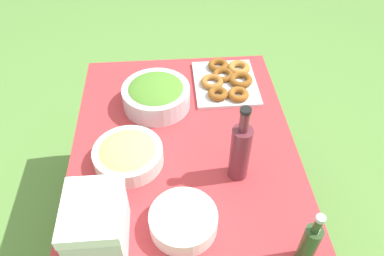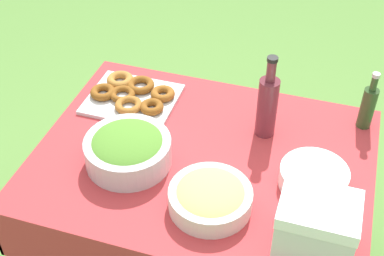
{
  "view_description": "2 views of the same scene",
  "coord_description": "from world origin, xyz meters",
  "px_view_note": "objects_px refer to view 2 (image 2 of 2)",
  "views": [
    {
      "loc": [
        1.1,
        -0.05,
        1.89
      ],
      "look_at": [
        0.0,
        0.04,
        0.79
      ],
      "focal_mm": 35.0,
      "sensor_mm": 36.0,
      "label": 1
    },
    {
      "loc": [
        0.4,
        -1.4,
        2.08
      ],
      "look_at": [
        -0.05,
        0.01,
        0.82
      ],
      "focal_mm": 50.0,
      "sensor_mm": 36.0,
      "label": 2
    }
  ],
  "objects_px": {
    "pasta_bowl": "(210,197)",
    "cooler_box": "(316,228)",
    "donut_platter": "(132,95)",
    "plate_stack": "(314,178)",
    "salad_bowl": "(128,149)",
    "wine_bottle": "(267,105)",
    "olive_oil_bottle": "(368,106)"
  },
  "relations": [
    {
      "from": "pasta_bowl",
      "to": "cooler_box",
      "type": "xyz_separation_m",
      "value": [
        0.35,
        -0.08,
        0.06
      ]
    },
    {
      "from": "plate_stack",
      "to": "olive_oil_bottle",
      "type": "xyz_separation_m",
      "value": [
        0.15,
        0.39,
        0.06
      ]
    },
    {
      "from": "salad_bowl",
      "to": "plate_stack",
      "type": "xyz_separation_m",
      "value": [
        0.66,
        0.09,
        -0.03
      ]
    },
    {
      "from": "salad_bowl",
      "to": "olive_oil_bottle",
      "type": "height_order",
      "value": "olive_oil_bottle"
    },
    {
      "from": "plate_stack",
      "to": "olive_oil_bottle",
      "type": "height_order",
      "value": "olive_oil_bottle"
    },
    {
      "from": "donut_platter",
      "to": "plate_stack",
      "type": "distance_m",
      "value": 0.84
    },
    {
      "from": "plate_stack",
      "to": "cooler_box",
      "type": "height_order",
      "value": "cooler_box"
    },
    {
      "from": "pasta_bowl",
      "to": "donut_platter",
      "type": "relative_size",
      "value": 0.75
    },
    {
      "from": "salad_bowl",
      "to": "wine_bottle",
      "type": "distance_m",
      "value": 0.55
    },
    {
      "from": "cooler_box",
      "to": "plate_stack",
      "type": "bearing_deg",
      "value": 96.88
    },
    {
      "from": "cooler_box",
      "to": "donut_platter",
      "type": "bearing_deg",
      "value": 146.41
    },
    {
      "from": "donut_platter",
      "to": "cooler_box",
      "type": "xyz_separation_m",
      "value": [
        0.83,
        -0.55,
        0.09
      ]
    },
    {
      "from": "pasta_bowl",
      "to": "wine_bottle",
      "type": "distance_m",
      "value": 0.45
    },
    {
      "from": "olive_oil_bottle",
      "to": "wine_bottle",
      "type": "relative_size",
      "value": 0.72
    },
    {
      "from": "salad_bowl",
      "to": "plate_stack",
      "type": "height_order",
      "value": "salad_bowl"
    },
    {
      "from": "pasta_bowl",
      "to": "olive_oil_bottle",
      "type": "bearing_deg",
      "value": 52.02
    },
    {
      "from": "pasta_bowl",
      "to": "olive_oil_bottle",
      "type": "xyz_separation_m",
      "value": [
        0.46,
        0.59,
        0.05
      ]
    },
    {
      "from": "salad_bowl",
      "to": "cooler_box",
      "type": "relative_size",
      "value": 1.35
    },
    {
      "from": "cooler_box",
      "to": "wine_bottle",
      "type": "bearing_deg",
      "value": 116.37
    },
    {
      "from": "plate_stack",
      "to": "wine_bottle",
      "type": "height_order",
      "value": "wine_bottle"
    },
    {
      "from": "salad_bowl",
      "to": "wine_bottle",
      "type": "height_order",
      "value": "wine_bottle"
    },
    {
      "from": "pasta_bowl",
      "to": "cooler_box",
      "type": "height_order",
      "value": "cooler_box"
    },
    {
      "from": "wine_bottle",
      "to": "pasta_bowl",
      "type": "bearing_deg",
      "value": -102.59
    },
    {
      "from": "donut_platter",
      "to": "wine_bottle",
      "type": "xyz_separation_m",
      "value": [
        0.58,
        -0.04,
        0.12
      ]
    },
    {
      "from": "pasta_bowl",
      "to": "plate_stack",
      "type": "bearing_deg",
      "value": 32.89
    },
    {
      "from": "olive_oil_bottle",
      "to": "wine_bottle",
      "type": "bearing_deg",
      "value": -156.26
    },
    {
      "from": "pasta_bowl",
      "to": "olive_oil_bottle",
      "type": "relative_size",
      "value": 1.13
    },
    {
      "from": "plate_stack",
      "to": "olive_oil_bottle",
      "type": "relative_size",
      "value": 0.96
    },
    {
      "from": "donut_platter",
      "to": "plate_stack",
      "type": "height_order",
      "value": "plate_stack"
    },
    {
      "from": "pasta_bowl",
      "to": "plate_stack",
      "type": "height_order",
      "value": "pasta_bowl"
    },
    {
      "from": "donut_platter",
      "to": "plate_stack",
      "type": "bearing_deg",
      "value": -18.61
    },
    {
      "from": "donut_platter",
      "to": "wine_bottle",
      "type": "relative_size",
      "value": 1.08
    }
  ]
}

